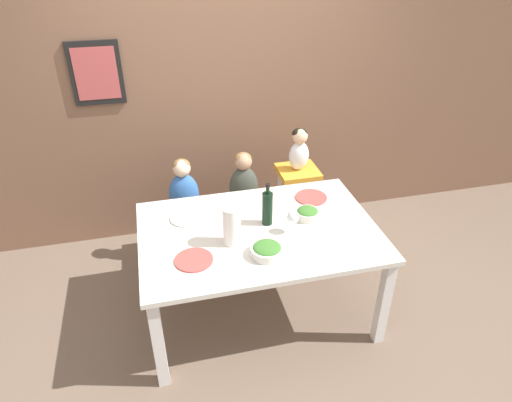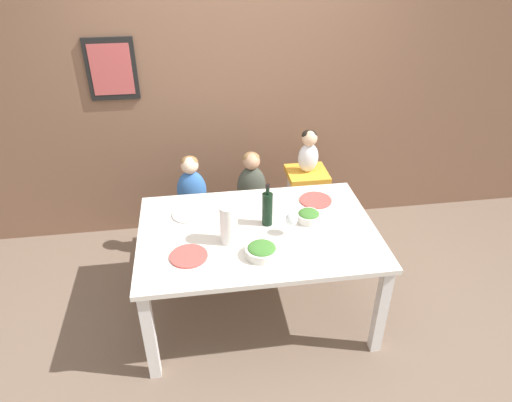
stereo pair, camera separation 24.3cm
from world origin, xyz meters
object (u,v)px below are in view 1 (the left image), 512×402
object	(u,v)px
chair_right_highchair	(297,187)
person_child_center	(244,180)
person_child_left	(183,187)
dinner_plate_back_left	(187,218)
wine_glass_near	(293,218)
wine_bottle	(267,208)
dinner_plate_front_left	(194,260)
chair_far_center	(244,212)
paper_towel_roll	(232,226)
dinner_plate_back_right	(311,197)
salad_bowl_small	(308,213)
salad_bowl_large	(267,250)
person_baby_right	(299,147)
chair_far_left	(187,220)

from	to	relation	value
chair_right_highchair	person_child_center	world-z (taller)	person_child_center
person_child_left	dinner_plate_back_left	bearing A→B (deg)	-92.79
chair_right_highchair	wine_glass_near	world-z (taller)	wine_glass_near
wine_bottle	dinner_plate_front_left	world-z (taller)	wine_bottle
chair_far_center	paper_towel_roll	world-z (taller)	paper_towel_roll
chair_right_highchair	wine_bottle	bearing A→B (deg)	-122.81
person_child_center	dinner_plate_back_right	size ratio (longest dim) A/B	2.05
person_child_center	wine_glass_near	bearing A→B (deg)	-80.14
person_child_left	wine_glass_near	distance (m)	1.08
chair_right_highchair	dinner_plate_back_right	distance (m)	0.50
wine_bottle	chair_far_center	bearing A→B (deg)	90.88
salad_bowl_small	chair_right_highchair	bearing A→B (deg)	76.74
wine_bottle	dinner_plate_front_left	xyz separation A→B (m)	(-0.54, -0.29, -0.12)
person_child_center	salad_bowl_large	distance (m)	1.06
dinner_plate_back_right	salad_bowl_small	bearing A→B (deg)	-115.37
person_child_center	dinner_plate_front_left	distance (m)	1.13
dinner_plate_front_left	wine_glass_near	bearing A→B (deg)	12.18
chair_far_center	wine_glass_near	world-z (taller)	wine_glass_near
salad_bowl_large	dinner_plate_back_right	distance (m)	0.77
wine_glass_near	dinner_plate_back_left	xyz separation A→B (m)	(-0.67, 0.33, -0.11)
person_child_center	dinner_plate_back_left	xyz separation A→B (m)	(-0.52, -0.52, 0.05)
paper_towel_roll	salad_bowl_large	bearing A→B (deg)	-43.47
person_baby_right	dinner_plate_back_right	size ratio (longest dim) A/B	1.54
paper_towel_roll	salad_bowl_large	world-z (taller)	paper_towel_roll
person_child_left	wine_glass_near	xyz separation A→B (m)	(0.64, -0.85, 0.16)
salad_bowl_large	chair_right_highchair	bearing A→B (deg)	62.33
dinner_plate_back_right	chair_far_center	bearing A→B (deg)	131.75
person_baby_right	dinner_plate_front_left	xyz separation A→B (m)	(-1.00, -1.00, -0.19)
person_baby_right	wine_bottle	distance (m)	0.85
dinner_plate_front_left	paper_towel_roll	bearing A→B (deg)	25.20
chair_far_center	dinner_plate_back_right	distance (m)	0.73
chair_far_left	person_child_center	bearing A→B (deg)	0.10
dinner_plate_back_right	chair_far_left	bearing A→B (deg)	152.82
person_baby_right	paper_towel_roll	distance (m)	1.14
person_baby_right	salad_bowl_large	size ratio (longest dim) A/B	1.76
chair_right_highchair	dinner_plate_front_left	bearing A→B (deg)	-135.08
person_child_left	dinner_plate_front_left	bearing A→B (deg)	-92.10
chair_far_center	person_child_left	world-z (taller)	person_child_left
chair_right_highchair	dinner_plate_back_right	size ratio (longest dim) A/B	3.10
chair_right_highchair	person_child_center	size ratio (longest dim) A/B	1.51
dinner_plate_back_left	chair_right_highchair	bearing A→B (deg)	27.80
dinner_plate_back_left	dinner_plate_back_right	world-z (taller)	same
person_child_left	person_baby_right	distance (m)	0.99
paper_towel_roll	dinner_plate_back_right	world-z (taller)	paper_towel_roll
person_child_left	wine_bottle	size ratio (longest dim) A/B	1.56
paper_towel_roll	salad_bowl_large	xyz separation A→B (m)	(0.19, -0.18, -0.09)
person_baby_right	salad_bowl_small	distance (m)	0.75
chair_right_highchair	dinner_plate_front_left	world-z (taller)	dinner_plate_front_left
chair_far_center	dinner_plate_front_left	size ratio (longest dim) A/B	1.90
paper_towel_roll	dinner_plate_front_left	distance (m)	0.32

